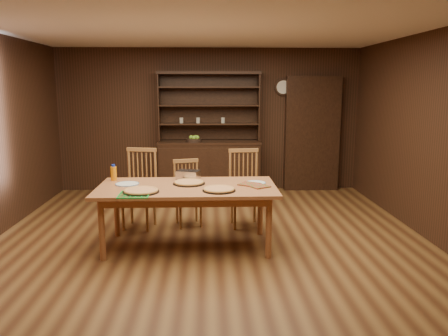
{
  "coord_description": "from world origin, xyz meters",
  "views": [
    {
      "loc": [
        -0.03,
        -5.07,
        1.92
      ],
      "look_at": [
        0.18,
        0.4,
        0.89
      ],
      "focal_mm": 35.0,
      "sensor_mm": 36.0,
      "label": 1
    }
  ],
  "objects_px": {
    "dining_table": "(187,192)",
    "chair_center": "(187,191)",
    "chair_right": "(244,185)",
    "china_hutch": "(209,160)",
    "juice_bottle": "(114,173)",
    "chair_left": "(140,185)"
  },
  "relations": [
    {
      "from": "dining_table",
      "to": "chair_center",
      "type": "height_order",
      "value": "chair_center"
    },
    {
      "from": "dining_table",
      "to": "chair_right",
      "type": "bearing_deg",
      "value": 47.87
    },
    {
      "from": "china_hutch",
      "to": "chair_right",
      "type": "bearing_deg",
      "value": -76.1
    },
    {
      "from": "chair_center",
      "to": "juice_bottle",
      "type": "distance_m",
      "value": 1.1
    },
    {
      "from": "china_hutch",
      "to": "juice_bottle",
      "type": "relative_size",
      "value": 10.59
    },
    {
      "from": "dining_table",
      "to": "chair_left",
      "type": "relative_size",
      "value": 1.95
    },
    {
      "from": "chair_left",
      "to": "chair_right",
      "type": "distance_m",
      "value": 1.44
    },
    {
      "from": "dining_table",
      "to": "juice_bottle",
      "type": "xyz_separation_m",
      "value": [
        -0.93,
        0.35,
        0.16
      ]
    },
    {
      "from": "dining_table",
      "to": "chair_right",
      "type": "distance_m",
      "value": 1.13
    },
    {
      "from": "china_hutch",
      "to": "chair_right",
      "type": "xyz_separation_m",
      "value": [
        0.48,
        -1.93,
        -0.03
      ]
    },
    {
      "from": "chair_center",
      "to": "chair_right",
      "type": "xyz_separation_m",
      "value": [
        0.79,
        -0.05,
        0.08
      ]
    },
    {
      "from": "china_hutch",
      "to": "dining_table",
      "type": "bearing_deg",
      "value": -95.73
    },
    {
      "from": "dining_table",
      "to": "juice_bottle",
      "type": "height_order",
      "value": "juice_bottle"
    },
    {
      "from": "china_hutch",
      "to": "juice_bottle",
      "type": "height_order",
      "value": "china_hutch"
    },
    {
      "from": "chair_center",
      "to": "chair_right",
      "type": "bearing_deg",
      "value": -18.18
    },
    {
      "from": "chair_right",
      "to": "juice_bottle",
      "type": "xyz_separation_m",
      "value": [
        -1.69,
        -0.48,
        0.28
      ]
    },
    {
      "from": "dining_table",
      "to": "chair_left",
      "type": "height_order",
      "value": "chair_left"
    },
    {
      "from": "chair_center",
      "to": "china_hutch",
      "type": "bearing_deg",
      "value": 65.9
    },
    {
      "from": "chair_center",
      "to": "chair_right",
      "type": "distance_m",
      "value": 0.8
    },
    {
      "from": "chair_left",
      "to": "juice_bottle",
      "type": "relative_size",
      "value": 5.27
    },
    {
      "from": "china_hutch",
      "to": "chair_left",
      "type": "xyz_separation_m",
      "value": [
        -0.96,
        -1.94,
        -0.02
      ]
    },
    {
      "from": "china_hutch",
      "to": "juice_bottle",
      "type": "bearing_deg",
      "value": -116.66
    }
  ]
}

